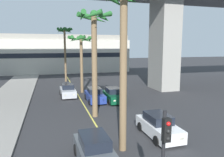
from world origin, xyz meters
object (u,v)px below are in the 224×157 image
palm_tree_far_median (65,37)px  car_queue_second (95,151)px  car_queue_fourth (68,91)px  palm_tree_near_median (81,46)px  car_queue_third (159,126)px  traffic_light_median_near (164,156)px  palm_tree_mid_median (94,39)px  palm_tree_farthest_median (124,32)px  car_queue_fifth (95,95)px  car_queue_front (113,95)px

palm_tree_far_median → car_queue_second: bearing=-91.2°
car_queue_fourth → palm_tree_near_median: bearing=42.0°
car_queue_third → palm_tree_near_median: palm_tree_near_median is taller
car_queue_second → traffic_light_median_near: (1.32, -4.76, 1.99)m
traffic_light_median_near → palm_tree_mid_median: (0.29, 12.51, 4.04)m
car_queue_second → palm_tree_mid_median: size_ratio=0.45×
traffic_light_median_near → palm_tree_farthest_median: 7.28m
palm_tree_farthest_median → car_queue_fourth: bearing=97.5°
car_queue_fifth → palm_tree_farthest_median: (-0.71, -11.80, 6.25)m
car_queue_second → car_queue_third: 5.49m
car_queue_third → palm_tree_far_median: size_ratio=0.44×
palm_tree_near_median → palm_tree_farthest_median: bearing=-90.1°
car_queue_second → car_queue_fourth: size_ratio=1.01×
palm_tree_mid_median → car_queue_fifth: bearing=78.6°
car_queue_second → traffic_light_median_near: bearing=-74.6°
car_queue_third → palm_tree_far_median: (-4.39, 25.84, 7.04)m
car_queue_fourth → car_queue_fifth: 4.34m
car_queue_third → car_queue_fifth: (-2.32, 10.58, 0.00)m
car_queue_third → car_queue_fourth: same height
car_queue_front → car_queue_fourth: bearing=139.8°
car_queue_third → traffic_light_median_near: traffic_light_median_near is taller
palm_tree_far_median → car_queue_fourth: bearing=-93.1°
car_queue_fifth → traffic_light_median_near: bearing=-94.3°
car_queue_fourth → palm_tree_near_median: size_ratio=0.54×
car_queue_second → car_queue_fourth: same height
car_queue_third → car_queue_fourth: bearing=109.8°
palm_tree_near_median → palm_tree_farthest_median: (-0.02, -17.02, 0.81)m
palm_tree_near_median → palm_tree_mid_median: palm_tree_mid_median is taller
car_queue_front → car_queue_second: bearing=-110.7°
palm_tree_near_median → palm_tree_far_median: palm_tree_far_median is taller
car_queue_fifth → palm_tree_mid_median: palm_tree_mid_median is taller
palm_tree_far_median → traffic_light_median_near: bearing=-88.7°
car_queue_third → car_queue_fifth: same height
car_queue_second → car_queue_third: bearing=25.2°
traffic_light_median_near → palm_tree_near_median: 23.16m
car_queue_third → car_queue_fourth: size_ratio=1.00×
car_queue_front → palm_tree_farthest_median: size_ratio=0.44×
car_queue_second → palm_tree_near_median: (1.96, 18.13, 5.44)m
car_queue_fourth → palm_tree_mid_median: (1.66, -8.56, 6.03)m
palm_tree_mid_median → palm_tree_farthest_median: 6.65m
palm_tree_farthest_median → palm_tree_far_median: bearing=92.9°
car_queue_fifth → palm_tree_mid_median: (-1.04, -5.16, 6.03)m
car_queue_third → traffic_light_median_near: (-3.65, -7.10, 1.99)m
car_queue_fourth → car_queue_fifth: (2.70, -3.40, 0.00)m
car_queue_fourth → car_queue_fifth: size_ratio=1.01×
palm_tree_far_median → palm_tree_mid_median: bearing=-87.1°
traffic_light_median_near → palm_tree_farthest_median: bearing=83.9°
car_queue_front → palm_tree_far_median: bearing=104.5°
car_queue_fourth → palm_tree_farthest_median: 16.56m
car_queue_fourth → traffic_light_median_near: bearing=-86.3°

